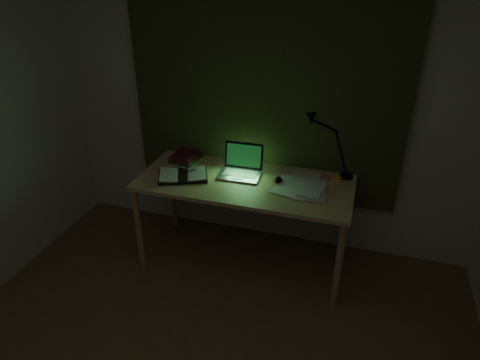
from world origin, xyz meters
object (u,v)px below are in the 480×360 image
object	(u,v)px
laptop	(240,163)
book_stack	(186,158)
desk_lamp	(350,145)
loose_papers	(305,188)
open_textbook	(183,175)
desk	(244,222)

from	to	relation	value
laptop	book_stack	xyz separation A→B (m)	(-0.49, 0.09, -0.07)
desk_lamp	book_stack	bearing A→B (deg)	178.17
loose_papers	open_textbook	bearing A→B (deg)	-175.53
desk	book_stack	world-z (taller)	book_stack
book_stack	loose_papers	xyz separation A→B (m)	(1.02, -0.16, -0.04)
loose_papers	desk_lamp	distance (m)	0.48
book_stack	loose_papers	distance (m)	1.03
open_textbook	desk_lamp	xyz separation A→B (m)	(1.22, 0.36, 0.26)
laptop	open_textbook	size ratio (longest dim) A/B	0.97
laptop	loose_papers	size ratio (longest dim) A/B	0.92
desk	loose_papers	distance (m)	0.60
desk	desk_lamp	distance (m)	1.03
desk	book_stack	xyz separation A→B (m)	(-0.55, 0.16, 0.42)
desk_lamp	desk	bearing A→B (deg)	-166.40
laptop	book_stack	world-z (taller)	laptop
open_textbook	laptop	bearing A→B (deg)	-5.41
desk	laptop	size ratio (longest dim) A/B	4.54
book_stack	loose_papers	world-z (taller)	book_stack
laptop	loose_papers	world-z (taller)	laptop
open_textbook	desk_lamp	size ratio (longest dim) A/B	0.67
open_textbook	book_stack	bearing A→B (deg)	83.60
laptop	open_textbook	world-z (taller)	laptop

